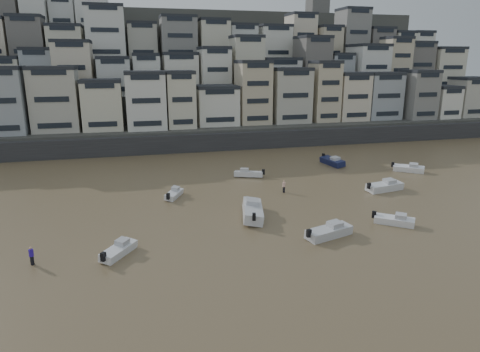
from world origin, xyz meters
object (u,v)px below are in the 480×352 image
object	(u,v)px
boat_c	(253,209)
person_pink	(284,186)
boat_g	(409,168)
boat_j	(119,249)
boat_d	(385,185)
person_blue	(32,256)
boat_a	(329,230)
boat_i	(332,160)
boat_f	(174,193)
boat_b	(394,219)
boat_h	(249,173)

from	to	relation	value
boat_c	person_pink	xyz separation A→B (m)	(6.83, 8.13, -0.12)
boat_g	boat_j	world-z (taller)	boat_g
boat_c	boat_g	world-z (taller)	boat_c
boat_j	boat_d	bearing A→B (deg)	-36.79
boat_c	person_blue	distance (m)	23.38
boat_a	boat_j	world-z (taller)	boat_a
boat_g	person_blue	xyz separation A→B (m)	(-52.93, -20.39, 0.16)
boat_d	boat_i	xyz separation A→B (m)	(-0.25, 15.76, -0.01)
boat_j	person_blue	bearing A→B (deg)	125.24
boat_d	boat_f	bearing A→B (deg)	161.19
boat_c	boat_f	world-z (taller)	boat_c
boat_c	boat_g	bearing A→B (deg)	-52.19
boat_d	boat_j	xyz separation A→B (m)	(-35.73, -11.99, -0.18)
boat_g	boat_b	bearing A→B (deg)	-90.76
boat_a	boat_j	distance (m)	21.03
boat_b	boat_j	bearing A→B (deg)	-140.69
boat_f	boat_h	bearing A→B (deg)	-31.72
boat_c	boat_f	size ratio (longest dim) A/B	1.68
boat_a	boat_b	size ratio (longest dim) A/B	1.23
boat_g	boat_f	size ratio (longest dim) A/B	1.21
boat_i	person_pink	size ratio (longest dim) A/B	3.40
boat_d	boat_f	xyz separation A→B (m)	(-28.89, 4.28, -0.23)
boat_b	boat_f	world-z (taller)	boat_b
boat_b	boat_f	bearing A→B (deg)	-176.37
boat_j	person_blue	size ratio (longest dim) A/B	2.69
boat_g	boat_i	bearing A→B (deg)	-178.86
boat_j	person_blue	xyz separation A→B (m)	(-7.46, -0.07, 0.23)
boat_i	boat_g	world-z (taller)	boat_i
boat_b	person_blue	bearing A→B (deg)	-140.74
boat_i	boat_j	size ratio (longest dim) A/B	1.26
boat_a	boat_g	distance (m)	32.42
boat_c	boat_b	bearing A→B (deg)	-99.20
boat_h	boat_i	bearing A→B (deg)	-145.16
boat_a	person_pink	distance (m)	15.67
boat_h	boat_j	bearing A→B (deg)	72.41
boat_g	boat_j	size ratio (longest dim) A/B	1.12
boat_c	person_blue	xyz separation A→B (m)	(-22.41, -6.64, -0.12)
boat_g	boat_d	bearing A→B (deg)	-101.63
boat_d	boat_a	size ratio (longest dim) A/B	1.05
boat_d	boat_c	distance (m)	21.48
boat_a	boat_f	distance (m)	22.30
boat_d	boat_g	bearing A→B (deg)	30.18
boat_d	boat_g	size ratio (longest dim) A/B	1.15
boat_i	boat_a	xyz separation A→B (m)	(-14.48, -28.70, -0.02)
boat_a	person_blue	xyz separation A→B (m)	(-28.47, 0.88, 0.09)
person_blue	boat_b	bearing A→B (deg)	0.77
boat_i	boat_a	bearing A→B (deg)	-35.12
boat_i	boat_g	distance (m)	12.45
boat_d	boat_b	xyz separation A→B (m)	(-6.13, -11.56, -0.19)
boat_d	person_pink	bearing A→B (deg)	158.65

